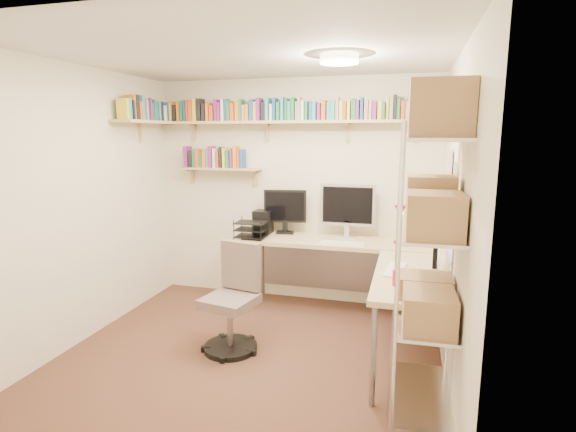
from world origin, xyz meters
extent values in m
plane|color=#4C3020|center=(0.00, 0.00, 0.00)|extent=(3.20, 3.20, 0.00)
cube|color=beige|center=(0.00, 1.50, 1.25)|extent=(3.20, 0.04, 2.50)
cube|color=beige|center=(-1.60, 0.00, 1.25)|extent=(0.04, 3.00, 2.50)
cube|color=beige|center=(1.60, 0.00, 1.25)|extent=(0.04, 3.00, 2.50)
cube|color=beige|center=(0.00, -1.50, 1.25)|extent=(3.20, 0.04, 2.50)
cube|color=silver|center=(0.00, 0.00, 2.50)|extent=(3.20, 3.00, 0.04)
cube|color=white|center=(1.59, 0.55, 1.55)|extent=(0.01, 0.30, 0.42)
cube|color=white|center=(1.59, 0.15, 1.50)|extent=(0.01, 0.28, 0.38)
cylinder|color=#FFEAC6|center=(0.70, 0.20, 2.46)|extent=(0.30, 0.30, 0.06)
cube|color=tan|center=(0.00, 1.38, 2.02)|extent=(3.05, 0.25, 0.03)
cube|color=tan|center=(-1.48, 0.95, 2.02)|extent=(0.25, 1.00, 0.03)
cube|color=tan|center=(-0.85, 1.40, 1.50)|extent=(0.95, 0.20, 0.02)
cube|color=tan|center=(-1.20, 1.44, 1.95)|extent=(0.03, 0.20, 0.20)
cube|color=tan|center=(-0.30, 1.44, 1.95)|extent=(0.03, 0.20, 0.20)
cube|color=tan|center=(0.60, 1.44, 1.95)|extent=(0.03, 0.20, 0.20)
cube|color=tan|center=(1.30, 1.44, 1.95)|extent=(0.03, 0.20, 0.20)
cube|color=orange|center=(-1.46, 1.38, 2.14)|extent=(0.03, 0.12, 0.20)
cube|color=orange|center=(-1.42, 1.38, 2.15)|extent=(0.04, 0.14, 0.22)
cube|color=black|center=(-1.37, 1.38, 2.13)|extent=(0.04, 0.14, 0.18)
cube|color=orange|center=(-1.32, 1.38, 2.14)|extent=(0.04, 0.12, 0.21)
cube|color=#256F3D|center=(-1.28, 1.38, 2.15)|extent=(0.03, 0.14, 0.23)
cube|color=#1C4C94|center=(-1.24, 1.38, 2.15)|extent=(0.03, 0.13, 0.24)
cube|color=#CB4A1B|center=(-1.20, 1.38, 2.15)|extent=(0.02, 0.14, 0.23)
cube|color=#CB4A1B|center=(-1.16, 1.38, 2.15)|extent=(0.04, 0.15, 0.24)
cube|color=yellow|center=(-1.11, 1.38, 2.16)|extent=(0.04, 0.13, 0.25)
cube|color=black|center=(-1.06, 1.38, 2.16)|extent=(0.04, 0.14, 0.25)
cube|color=black|center=(-1.00, 1.38, 2.13)|extent=(0.04, 0.14, 0.19)
cube|color=orange|center=(-0.96, 1.38, 2.14)|extent=(0.03, 0.14, 0.20)
cube|color=#CB4A1B|center=(-0.91, 1.38, 2.12)|extent=(0.04, 0.13, 0.17)
cube|color=#7A2071|center=(-0.86, 1.38, 2.15)|extent=(0.03, 0.13, 0.24)
cube|color=#7A2071|center=(-0.82, 1.38, 2.14)|extent=(0.04, 0.12, 0.20)
cube|color=silver|center=(-0.77, 1.38, 2.15)|extent=(0.03, 0.14, 0.24)
cube|color=#1C4C94|center=(-0.74, 1.38, 2.15)|extent=(0.02, 0.12, 0.24)
cube|color=#256F3D|center=(-0.70, 1.38, 2.14)|extent=(0.03, 0.15, 0.22)
cube|color=#CB4A1B|center=(-0.66, 1.38, 2.13)|extent=(0.04, 0.14, 0.20)
cube|color=orange|center=(-0.60, 1.38, 2.15)|extent=(0.04, 0.12, 0.22)
cube|color=#256F3D|center=(-0.56, 1.38, 2.15)|extent=(0.03, 0.13, 0.23)
cube|color=tan|center=(-0.53, 1.38, 2.12)|extent=(0.02, 0.14, 0.17)
cube|color=orange|center=(-0.49, 1.38, 2.12)|extent=(0.04, 0.12, 0.18)
cube|color=#1C4C94|center=(-0.44, 1.38, 2.15)|extent=(0.04, 0.11, 0.23)
cube|color=yellow|center=(-0.40, 1.38, 2.14)|extent=(0.03, 0.12, 0.20)
cube|color=#7A2071|center=(-0.36, 1.38, 2.16)|extent=(0.04, 0.14, 0.25)
cube|color=black|center=(-0.30, 1.38, 2.13)|extent=(0.04, 0.13, 0.19)
cube|color=teal|center=(-0.26, 1.38, 2.16)|extent=(0.04, 0.14, 0.24)
cube|color=silver|center=(-0.21, 1.38, 2.12)|extent=(0.03, 0.11, 0.18)
cube|color=#1C4C94|center=(-0.17, 1.38, 2.16)|extent=(0.03, 0.14, 0.24)
cube|color=#256F3D|center=(-0.13, 1.38, 2.13)|extent=(0.04, 0.15, 0.19)
cube|color=teal|center=(-0.09, 1.38, 2.16)|extent=(0.03, 0.13, 0.25)
cube|color=#256F3D|center=(-0.04, 1.38, 2.15)|extent=(0.02, 0.13, 0.24)
cube|color=teal|center=(-0.01, 1.38, 2.13)|extent=(0.03, 0.13, 0.20)
cube|color=#256F3D|center=(0.03, 1.38, 2.15)|extent=(0.03, 0.15, 0.24)
cube|color=tan|center=(0.07, 1.38, 2.13)|extent=(0.02, 0.12, 0.20)
cube|color=tan|center=(0.10, 1.38, 2.16)|extent=(0.03, 0.13, 0.24)
cube|color=silver|center=(0.14, 1.38, 2.14)|extent=(0.03, 0.14, 0.21)
cube|color=#256F3D|center=(0.18, 1.38, 2.13)|extent=(0.03, 0.15, 0.20)
cube|color=#1C4C94|center=(0.23, 1.38, 2.13)|extent=(0.03, 0.14, 0.20)
cube|color=teal|center=(0.26, 1.38, 2.13)|extent=(0.04, 0.15, 0.19)
cube|color=#7A2071|center=(0.31, 1.38, 2.12)|extent=(0.03, 0.14, 0.18)
cube|color=#CB4A1B|center=(0.36, 1.38, 2.14)|extent=(0.04, 0.14, 0.21)
cube|color=teal|center=(0.42, 1.38, 2.13)|extent=(0.04, 0.12, 0.18)
cube|color=teal|center=(0.46, 1.38, 2.14)|extent=(0.04, 0.14, 0.20)
cube|color=tan|center=(0.51, 1.38, 2.15)|extent=(0.03, 0.12, 0.24)
cube|color=yellow|center=(0.55, 1.38, 2.13)|extent=(0.03, 0.12, 0.20)
cube|color=#CB4A1B|center=(0.58, 1.38, 2.13)|extent=(0.03, 0.12, 0.19)
cube|color=yellow|center=(0.62, 1.38, 2.13)|extent=(0.03, 0.11, 0.20)
cube|color=#256F3D|center=(0.68, 1.38, 2.14)|extent=(0.04, 0.12, 0.22)
cube|color=#7A2071|center=(0.72, 1.38, 2.14)|extent=(0.03, 0.15, 0.20)
cube|color=#1C4C94|center=(0.76, 1.38, 2.15)|extent=(0.03, 0.13, 0.23)
cube|color=tan|center=(0.80, 1.38, 2.14)|extent=(0.04, 0.12, 0.21)
cube|color=tan|center=(0.85, 1.38, 2.14)|extent=(0.03, 0.14, 0.20)
cube|color=#7A2071|center=(0.89, 1.38, 2.13)|extent=(0.04, 0.13, 0.18)
cube|color=yellow|center=(0.94, 1.38, 2.13)|extent=(0.04, 0.11, 0.19)
cube|color=#256F3D|center=(0.98, 1.38, 2.13)|extent=(0.03, 0.12, 0.18)
cube|color=yellow|center=(1.02, 1.38, 2.15)|extent=(0.02, 0.12, 0.23)
cube|color=tan|center=(1.05, 1.38, 2.16)|extent=(0.04, 0.14, 0.25)
cube|color=black|center=(1.09, 1.38, 2.16)|extent=(0.02, 0.14, 0.25)
cube|color=#256F3D|center=(1.12, 1.38, 2.14)|extent=(0.03, 0.11, 0.21)
cube|color=#CB4A1B|center=(1.17, 1.38, 2.13)|extent=(0.04, 0.13, 0.19)
cube|color=tan|center=(1.21, 1.38, 2.12)|extent=(0.04, 0.14, 0.17)
cube|color=#1C4C94|center=(1.25, 1.38, 2.16)|extent=(0.03, 0.13, 0.25)
cube|color=#CB4A1B|center=(1.30, 1.38, 2.16)|extent=(0.04, 0.13, 0.25)
cube|color=#7A2071|center=(1.35, 1.38, 2.13)|extent=(0.03, 0.13, 0.20)
cube|color=#1C4C94|center=(1.38, 1.38, 2.15)|extent=(0.02, 0.13, 0.23)
cube|color=orange|center=(1.42, 1.38, 2.15)|extent=(0.03, 0.13, 0.24)
cube|color=#7A2071|center=(1.45, 1.38, 2.13)|extent=(0.03, 0.11, 0.19)
cube|color=yellow|center=(-1.48, 0.52, 2.14)|extent=(0.12, 0.04, 0.20)
cube|color=teal|center=(-1.48, 0.57, 2.14)|extent=(0.11, 0.04, 0.21)
cube|color=black|center=(-1.48, 0.61, 2.13)|extent=(0.14, 0.03, 0.19)
cube|color=orange|center=(-1.48, 0.64, 2.16)|extent=(0.12, 0.03, 0.25)
cube|color=black|center=(-1.48, 0.69, 2.16)|extent=(0.11, 0.04, 0.25)
cube|color=#CB4A1B|center=(-1.48, 0.75, 2.13)|extent=(0.12, 0.04, 0.18)
cube|color=teal|center=(-1.48, 0.79, 2.16)|extent=(0.12, 0.04, 0.25)
cube|color=tan|center=(-1.48, 0.84, 2.15)|extent=(0.15, 0.03, 0.22)
cube|color=#1C4C94|center=(-1.48, 0.88, 2.13)|extent=(0.12, 0.04, 0.20)
cube|color=#7A2071|center=(-1.48, 0.92, 2.15)|extent=(0.13, 0.04, 0.23)
cube|color=#256F3D|center=(-1.48, 0.96, 2.13)|extent=(0.13, 0.02, 0.18)
cube|color=#256F3D|center=(-1.48, 1.01, 2.15)|extent=(0.13, 0.03, 0.22)
cube|color=#1C4C94|center=(-1.48, 1.05, 2.13)|extent=(0.12, 0.04, 0.20)
cube|color=teal|center=(-1.48, 1.10, 2.14)|extent=(0.13, 0.03, 0.21)
cube|color=black|center=(-1.48, 1.15, 2.14)|extent=(0.12, 0.04, 0.21)
cube|color=silver|center=(-1.48, 1.21, 2.12)|extent=(0.13, 0.04, 0.17)
cube|color=#1C4C94|center=(-1.48, 1.25, 2.14)|extent=(0.14, 0.04, 0.21)
cube|color=yellow|center=(-1.48, 1.29, 2.13)|extent=(0.15, 0.03, 0.20)
cube|color=black|center=(-1.48, 1.34, 2.14)|extent=(0.15, 0.04, 0.21)
cube|color=#7A2071|center=(-1.26, 1.40, 1.63)|extent=(0.04, 0.14, 0.24)
cube|color=black|center=(-1.20, 1.40, 1.60)|extent=(0.04, 0.13, 0.18)
cube|color=#256F3D|center=(-1.15, 1.40, 1.62)|extent=(0.04, 0.12, 0.21)
cube|color=#CB4A1B|center=(-1.11, 1.40, 1.62)|extent=(0.04, 0.14, 0.21)
cube|color=#256F3D|center=(-1.07, 1.40, 1.60)|extent=(0.03, 0.11, 0.18)
cube|color=orange|center=(-1.02, 1.40, 1.62)|extent=(0.03, 0.14, 0.21)
cube|color=teal|center=(-0.99, 1.40, 1.62)|extent=(0.03, 0.12, 0.22)
cube|color=#7A2071|center=(-0.95, 1.40, 1.63)|extent=(0.04, 0.13, 0.24)
cube|color=silver|center=(-0.90, 1.40, 1.62)|extent=(0.03, 0.15, 0.22)
cube|color=#CB4A1B|center=(-0.86, 1.40, 1.61)|extent=(0.03, 0.12, 0.20)
cube|color=black|center=(-0.83, 1.40, 1.63)|extent=(0.03, 0.13, 0.24)
cube|color=yellow|center=(-0.78, 1.40, 1.63)|extent=(0.03, 0.12, 0.23)
cube|color=#256F3D|center=(-0.74, 1.40, 1.61)|extent=(0.04, 0.12, 0.20)
cube|color=#7A2071|center=(-0.69, 1.40, 1.62)|extent=(0.03, 0.13, 0.22)
cube|color=orange|center=(-0.65, 1.40, 1.64)|extent=(0.04, 0.12, 0.25)
cube|color=#CB4A1B|center=(-0.61, 1.40, 1.61)|extent=(0.03, 0.13, 0.20)
cube|color=#1C4C94|center=(-0.57, 1.40, 1.62)|extent=(0.04, 0.11, 0.21)
cube|color=beige|center=(0.58, 1.22, 0.77)|extent=(2.03, 0.64, 0.04)
cube|color=beige|center=(1.35, 0.18, 0.77)|extent=(0.64, 1.39, 0.04)
cylinder|color=gray|center=(-0.38, 0.95, 0.37)|extent=(0.04, 0.04, 0.75)
cylinder|color=gray|center=(-0.38, 1.49, 0.37)|extent=(0.04, 0.04, 0.75)
cylinder|color=gray|center=(1.62, 1.49, 0.37)|extent=(0.04, 0.04, 0.75)
cylinder|color=gray|center=(1.08, -0.46, 0.37)|extent=(0.04, 0.04, 0.75)
cylinder|color=gray|center=(1.62, -0.46, 0.37)|extent=(0.04, 0.04, 0.75)
cube|color=gray|center=(0.58, 1.50, 0.43)|extent=(1.93, 0.02, 0.59)
cube|color=silver|center=(0.64, 1.35, 1.15)|extent=(0.59, 0.03, 0.45)
cube|color=black|center=(0.64, 1.33, 1.15)|extent=(0.53, 0.00, 0.39)
cube|color=black|center=(-0.06, 1.35, 1.10)|extent=(0.47, 0.03, 0.36)
cube|color=black|center=(1.50, 0.24, 1.12)|extent=(0.03, 0.62, 0.41)
cube|color=silver|center=(1.48, 0.24, 1.12)|extent=(0.00, 0.56, 0.35)
cube|color=white|center=(0.64, 1.03, 0.80)|extent=(0.45, 0.14, 0.02)
cube|color=white|center=(1.19, 0.24, 0.80)|extent=(0.14, 0.43, 0.02)
cylinder|color=#A40E2A|center=(1.19, 1.22, 0.80)|extent=(0.11, 0.11, 0.02)
cylinder|color=#A40E2A|center=(1.19, 1.22, 0.96)|extent=(0.03, 0.03, 0.30)
cone|color=#A40E2A|center=(1.19, 1.22, 1.13)|extent=(0.13, 0.13, 0.10)
sphere|color=#FFBF72|center=(1.19, 1.22, 1.10)|extent=(0.06, 0.06, 0.06)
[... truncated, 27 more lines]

